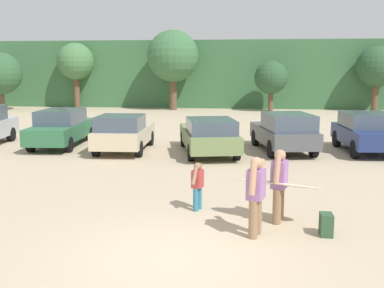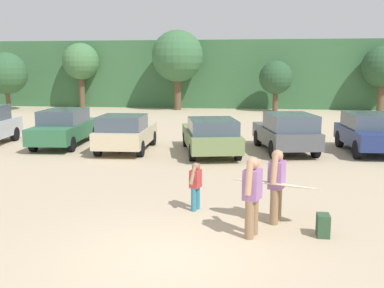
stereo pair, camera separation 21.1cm
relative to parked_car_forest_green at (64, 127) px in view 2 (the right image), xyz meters
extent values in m
plane|color=tan|center=(6.53, -10.98, -0.80)|extent=(120.00, 120.00, 0.00)
cube|color=#38663D|center=(6.53, 24.80, 1.96)|extent=(108.00, 12.00, 5.52)
cylinder|color=brown|center=(-10.97, 15.09, -0.05)|extent=(0.36, 0.36, 1.49)
sphere|color=#2D5633|center=(-10.97, 15.09, 2.06)|extent=(3.23, 3.23, 3.23)
cylinder|color=brown|center=(-6.07, 18.11, 0.47)|extent=(0.48, 0.48, 2.54)
sphere|color=#427042|center=(-6.07, 18.11, 3.02)|extent=(3.00, 3.00, 3.00)
cylinder|color=brown|center=(2.14, 17.19, 0.45)|extent=(0.57, 0.57, 2.49)
sphere|color=#38663D|center=(2.14, 17.19, 3.40)|extent=(4.01, 4.01, 4.01)
cylinder|color=brown|center=(9.71, 16.81, -0.05)|extent=(0.39, 0.39, 1.50)
sphere|color=#284C2D|center=(9.71, 16.81, 1.77)|extent=(2.52, 2.52, 2.52)
cylinder|color=brown|center=(17.61, 17.69, 0.23)|extent=(0.50, 0.50, 2.05)
sphere|color=#284C2D|center=(17.61, 17.69, 2.57)|extent=(3.09, 3.09, 3.09)
cylinder|color=black|center=(-2.77, 0.88, -0.48)|extent=(0.28, 0.65, 0.63)
cube|color=#2D6642|center=(0.00, 0.01, -0.16)|extent=(2.00, 4.72, 0.65)
cube|color=#3F4C5B|center=(0.00, -0.02, 0.46)|extent=(1.72, 2.45, 0.59)
cylinder|color=black|center=(-0.86, 1.48, -0.49)|extent=(0.26, 0.63, 0.61)
cylinder|color=black|center=(0.66, 1.58, -0.49)|extent=(0.26, 0.63, 0.61)
cylinder|color=black|center=(-0.66, -1.56, -0.49)|extent=(0.26, 0.63, 0.61)
cylinder|color=black|center=(0.86, -1.46, -0.49)|extent=(0.26, 0.63, 0.61)
cube|color=beige|center=(2.97, -0.83, -0.17)|extent=(1.97, 4.05, 0.63)
cube|color=#3F4C5B|center=(3.00, -1.56, 0.42)|extent=(1.74, 1.90, 0.56)
cylinder|color=black|center=(2.10, 0.45, -0.49)|extent=(0.24, 0.63, 0.62)
cylinder|color=black|center=(3.73, 0.52, -0.49)|extent=(0.24, 0.63, 0.62)
cylinder|color=black|center=(2.21, -2.18, -0.49)|extent=(0.24, 0.63, 0.62)
cylinder|color=black|center=(3.84, -2.11, -0.49)|extent=(0.24, 0.63, 0.62)
cube|color=#6B7F4C|center=(6.34, -0.94, -0.20)|extent=(2.80, 4.93, 0.59)
cube|color=#3F4C5B|center=(6.50, -1.66, 0.36)|extent=(2.13, 2.52, 0.52)
cylinder|color=black|center=(5.20, 0.38, -0.49)|extent=(0.35, 0.64, 0.60)
cylinder|color=black|center=(6.81, 0.74, -0.49)|extent=(0.35, 0.64, 0.60)
cylinder|color=black|center=(5.87, -2.61, -0.49)|extent=(0.35, 0.64, 0.60)
cylinder|color=black|center=(7.48, -2.25, -0.49)|extent=(0.35, 0.64, 0.60)
cube|color=#4C4F54|center=(9.28, -0.21, -0.15)|extent=(2.56, 4.42, 0.62)
cube|color=#3F4C5B|center=(9.41, -0.90, 0.46)|extent=(2.04, 2.51, 0.62)
cylinder|color=black|center=(8.22, 0.98, -0.46)|extent=(0.35, 0.70, 0.67)
cylinder|color=black|center=(9.79, 1.29, -0.46)|extent=(0.35, 0.70, 0.67)
cylinder|color=black|center=(8.76, -1.71, -0.46)|extent=(0.35, 0.70, 0.67)
cylinder|color=black|center=(10.33, -1.39, -0.46)|extent=(0.35, 0.70, 0.67)
cube|color=navy|center=(12.59, -0.15, -0.13)|extent=(2.19, 4.03, 0.63)
cube|color=#3F4C5B|center=(12.58, -0.01, 0.47)|extent=(1.92, 2.35, 0.57)
cylinder|color=black|center=(11.63, 1.08, -0.45)|extent=(0.27, 0.71, 0.70)
cylinder|color=black|center=(13.37, 1.19, -0.45)|extent=(0.27, 0.71, 0.70)
cylinder|color=black|center=(11.81, -1.50, -0.45)|extent=(0.27, 0.71, 0.70)
cylinder|color=#8C6B4C|center=(8.45, -9.05, -0.41)|extent=(0.18, 0.18, 0.76)
cylinder|color=#8C6B4C|center=(8.54, -8.79, -0.41)|extent=(0.18, 0.18, 0.76)
cube|color=#9966A5|center=(8.49, -8.92, 0.26)|extent=(0.40, 0.46, 0.59)
sphere|color=tan|center=(8.49, -8.92, 0.68)|extent=(0.24, 0.24, 0.24)
cylinder|color=tan|center=(8.43, -9.13, 0.42)|extent=(0.21, 0.31, 0.63)
cylinder|color=tan|center=(8.56, -8.72, 0.42)|extent=(0.18, 0.21, 0.63)
cylinder|color=teal|center=(6.64, -8.37, -0.52)|extent=(0.13, 0.13, 0.54)
cylinder|color=teal|center=(6.70, -8.18, -0.52)|extent=(0.13, 0.13, 0.54)
cube|color=#B23838|center=(6.67, -8.27, -0.04)|extent=(0.28, 0.33, 0.42)
sphere|color=#8C664C|center=(6.67, -8.27, 0.25)|extent=(0.17, 0.17, 0.17)
cylinder|color=#8C664C|center=(6.62, -8.42, 0.07)|extent=(0.18, 0.31, 0.43)
cylinder|color=#8C664C|center=(6.72, -8.13, 0.07)|extent=(0.12, 0.14, 0.44)
cylinder|color=#8C6B4C|center=(7.94, -9.96, -0.41)|extent=(0.18, 0.18, 0.77)
cylinder|color=#8C6B4C|center=(8.02, -9.70, -0.41)|extent=(0.18, 0.18, 0.77)
cube|color=#9966A5|center=(7.98, -9.83, 0.27)|extent=(0.40, 0.46, 0.59)
sphere|color=tan|center=(7.98, -9.83, 0.68)|extent=(0.24, 0.24, 0.24)
cylinder|color=tan|center=(7.91, -10.03, 0.42)|extent=(0.20, 0.28, 0.63)
cylinder|color=tan|center=(8.05, -9.62, 0.42)|extent=(0.25, 0.42, 0.61)
ellipsoid|color=beige|center=(8.45, -8.89, 0.05)|extent=(2.05, 1.21, 0.19)
cube|color=#2D4C33|center=(9.38, -9.64, -0.57)|extent=(0.24, 0.34, 0.45)
camera|label=1|loc=(7.72, -18.58, 2.51)|focal=42.80mm
camera|label=2|loc=(7.93, -18.55, 2.51)|focal=42.80mm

